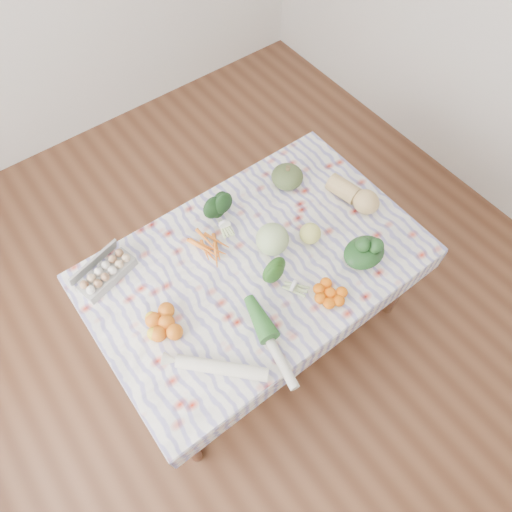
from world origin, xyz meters
The scene contains 16 objects.
ground centered at (0.00, 0.00, 0.00)m, with size 4.50×4.50×0.00m, color #522F1C.
dining_table centered at (0.00, 0.00, 0.68)m, with size 1.60×1.00×0.75m.
tablecloth centered at (0.00, 0.00, 0.76)m, with size 1.66×1.06×0.01m, color white.
egg_carton centered at (-0.63, 0.36, 0.80)m, with size 0.29×0.12×0.08m, color #979792.
carrot_bunch centered at (-0.14, 0.18, 0.78)m, with size 0.19×0.17×0.03m, color orange.
kale_bunch centered at (0.01, 0.31, 0.83)m, with size 0.17×0.15×0.15m, color black.
kabocha_squash centered at (0.44, 0.30, 0.82)m, with size 0.18×0.18×0.12m, color #46582D.
cabbage centered at (0.11, 0.02, 0.84)m, with size 0.17×0.17×0.17m, color #A5C47F.
butternut_squash centered at (0.65, -0.01, 0.83)m, with size 0.13×0.29×0.13m, color tan.
orange_cluster centered at (-0.53, -0.03, 0.80)m, with size 0.24×0.24×0.08m, color #D56413.
broccoli centered at (0.03, -0.18, 0.82)m, with size 0.15×0.15×0.11m, color #215117.
mandarin_cluster centered at (0.17, -0.36, 0.79)m, with size 0.19×0.19×0.06m, color orange.
grapefruit centered at (0.30, -0.06, 0.82)m, with size 0.11×0.11×0.11m, color #DCDF68.
spinach_bag centered at (0.44, -0.30, 0.81)m, with size 0.22×0.18×0.10m, color #153715.
daikon centered at (-0.45, -0.35, 0.79)m, with size 0.06×0.06×0.42m, color white.
leek centered at (-0.21, -0.39, 0.79)m, with size 0.05×0.05×0.45m, color beige.
Camera 1 is at (-0.70, -0.93, 2.73)m, focal length 32.00 mm.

